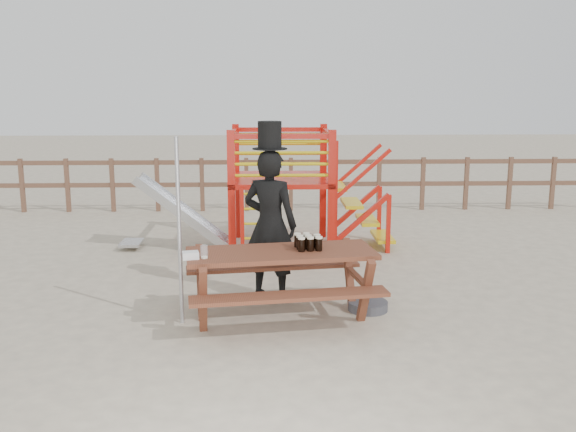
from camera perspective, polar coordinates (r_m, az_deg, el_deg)
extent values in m
plane|color=#BFB195|center=(7.82, -1.57, -9.30)|extent=(60.00, 60.00, 0.00)
cube|color=brown|center=(14.41, -1.74, 4.81)|extent=(15.00, 0.06, 0.10)
cube|color=brown|center=(14.47, -1.72, 2.83)|extent=(15.00, 0.06, 0.10)
cube|color=brown|center=(15.48, -22.56, 2.52)|extent=(0.09, 0.09, 1.20)
cube|color=brown|center=(15.15, -19.02, 2.60)|extent=(0.09, 0.09, 1.20)
cube|color=brown|center=(14.89, -15.34, 2.67)|extent=(0.09, 0.09, 1.20)
cube|color=brown|center=(14.68, -11.54, 2.73)|extent=(0.09, 0.09, 1.20)
cube|color=brown|center=(14.55, -7.65, 2.78)|extent=(0.09, 0.09, 1.20)
cube|color=brown|center=(14.48, -3.70, 2.82)|extent=(0.09, 0.09, 1.20)
cube|color=brown|center=(14.48, 0.26, 2.84)|extent=(0.09, 0.09, 1.20)
cube|color=brown|center=(14.55, 4.20, 2.85)|extent=(0.09, 0.09, 1.20)
cube|color=brown|center=(14.69, 8.09, 2.85)|extent=(0.09, 0.09, 1.20)
cube|color=brown|center=(14.90, 11.88, 2.83)|extent=(0.09, 0.09, 1.20)
cube|color=brown|center=(15.16, 15.56, 2.81)|extent=(0.09, 0.09, 1.20)
cube|color=brown|center=(15.49, 19.10, 2.77)|extent=(0.09, 0.09, 1.20)
cube|color=brown|center=(15.87, 22.48, 2.73)|extent=(0.09, 0.09, 1.20)
cube|color=red|center=(10.27, -5.03, 1.77)|extent=(0.12, 0.12, 2.10)
cube|color=red|center=(10.31, 3.89, 1.82)|extent=(0.12, 0.12, 2.10)
cube|color=red|center=(11.85, -4.61, 3.07)|extent=(0.12, 0.12, 2.10)
cube|color=red|center=(11.88, 3.13, 3.12)|extent=(0.12, 0.12, 2.10)
cube|color=red|center=(11.02, -0.66, 3.27)|extent=(1.72, 1.72, 0.08)
cube|color=red|center=(10.14, -0.57, 7.10)|extent=(1.60, 0.08, 0.08)
cube|color=red|center=(11.74, -0.75, 7.69)|extent=(1.60, 0.08, 0.08)
cube|color=red|center=(10.95, -4.89, 7.38)|extent=(0.08, 1.60, 0.08)
cube|color=red|center=(10.98, 3.54, 7.42)|extent=(0.08, 1.60, 0.08)
cylinder|color=yellow|center=(10.21, -0.57, 3.63)|extent=(1.50, 0.05, 0.05)
cylinder|color=yellow|center=(11.79, -0.74, 4.69)|extent=(1.50, 0.05, 0.05)
cylinder|color=yellow|center=(10.18, -0.57, 4.63)|extent=(1.50, 0.05, 0.05)
cylinder|color=yellow|center=(11.77, -0.74, 5.56)|extent=(1.50, 0.05, 0.05)
cylinder|color=yellow|center=(10.16, -0.57, 5.64)|extent=(1.50, 0.05, 0.05)
cylinder|color=yellow|center=(11.76, -0.75, 6.43)|extent=(1.50, 0.05, 0.05)
cylinder|color=yellow|center=(10.15, -0.57, 6.65)|extent=(1.50, 0.05, 0.05)
cylinder|color=yellow|center=(11.74, -0.75, 7.31)|extent=(1.50, 0.05, 0.05)
cube|color=red|center=(10.20, -4.08, -0.85)|extent=(0.06, 0.06, 1.20)
cube|color=red|center=(10.19, -2.06, -0.84)|extent=(0.06, 0.06, 1.20)
cylinder|color=yellow|center=(10.30, -3.04, -3.29)|extent=(0.36, 0.04, 0.04)
cylinder|color=yellow|center=(10.24, -3.06, -2.00)|extent=(0.36, 0.04, 0.04)
cylinder|color=yellow|center=(10.19, -3.07, -0.68)|extent=(0.36, 0.04, 0.04)
cylinder|color=yellow|center=(10.14, -3.09, 0.64)|extent=(0.36, 0.04, 0.04)
cylinder|color=yellow|center=(10.10, -3.10, 1.98)|extent=(0.36, 0.04, 0.04)
cube|color=yellow|center=(11.10, 4.26, 2.67)|extent=(0.30, 0.90, 0.06)
cube|color=yellow|center=(11.18, 5.66, 1.15)|extent=(0.30, 0.90, 0.06)
cube|color=yellow|center=(11.28, 7.04, -0.34)|extent=(0.30, 0.90, 0.06)
cube|color=yellow|center=(11.39, 8.40, -1.81)|extent=(0.30, 0.90, 0.06)
cube|color=red|center=(10.80, 6.58, -0.21)|extent=(0.95, 0.08, 0.86)
cube|color=red|center=(11.67, 5.94, 0.68)|extent=(0.95, 0.08, 0.86)
cube|color=silver|center=(11.22, -9.37, 0.25)|extent=(1.53, 0.55, 1.21)
cube|color=silver|center=(10.95, -9.55, 0.18)|extent=(1.58, 0.04, 1.28)
cube|color=silver|center=(11.47, -9.20, 0.71)|extent=(1.58, 0.04, 1.28)
cube|color=silver|center=(11.48, -13.74, -2.33)|extent=(0.35, 0.55, 0.05)
cube|color=brown|center=(7.60, -0.63, -3.32)|extent=(2.31, 1.14, 0.06)
cube|color=brown|center=(7.12, 0.18, -7.15)|extent=(2.24, 0.62, 0.04)
cube|color=brown|center=(8.27, -1.31, -4.49)|extent=(2.24, 0.62, 0.04)
cube|color=brown|center=(7.63, -7.67, -6.75)|extent=(0.28, 1.33, 0.80)
cube|color=brown|center=(7.92, 6.16, -6.03)|extent=(0.28, 1.33, 0.80)
imported|color=black|center=(8.39, -1.59, -0.79)|extent=(0.85, 0.71, 1.98)
cube|color=#0E9B0E|center=(8.49, -1.21, 1.00)|extent=(0.08, 0.05, 0.46)
cylinder|color=black|center=(8.24, -1.63, 6.01)|extent=(0.45, 0.45, 0.01)
cylinder|color=black|center=(8.22, -1.64, 7.24)|extent=(0.30, 0.30, 0.34)
cube|color=white|center=(8.36, -1.25, 8.13)|extent=(0.15, 0.06, 0.04)
cylinder|color=#B2B2B7|center=(7.54, -9.64, -1.43)|extent=(0.05, 0.05, 2.22)
cylinder|color=#3D3D43|center=(8.21, 7.12, -7.92)|extent=(0.50, 0.50, 0.12)
cylinder|color=#3D3D43|center=(8.18, 7.13, -7.22)|extent=(0.06, 0.06, 0.10)
cube|color=white|center=(7.33, -8.66, -3.47)|extent=(0.21, 0.18, 0.08)
cylinder|color=black|center=(7.55, 1.21, -2.63)|extent=(0.08, 0.08, 0.15)
cylinder|color=#FBEDCD|center=(7.53, 1.21, -1.99)|extent=(0.08, 0.08, 0.02)
cylinder|color=black|center=(7.57, 2.01, -2.58)|extent=(0.08, 0.08, 0.15)
cylinder|color=#FBEDCD|center=(7.55, 2.01, -1.95)|extent=(0.08, 0.08, 0.02)
cylinder|color=black|center=(7.59, 2.76, -2.55)|extent=(0.08, 0.08, 0.15)
cylinder|color=#FBEDCD|center=(7.57, 2.77, -1.92)|extent=(0.08, 0.08, 0.02)
cylinder|color=black|center=(7.65, 1.06, -2.44)|extent=(0.08, 0.08, 0.15)
cylinder|color=#FBEDCD|center=(7.63, 1.06, -1.81)|extent=(0.08, 0.08, 0.02)
cylinder|color=black|center=(7.67, 1.80, -2.40)|extent=(0.08, 0.08, 0.15)
cylinder|color=#FBEDCD|center=(7.65, 1.81, -1.77)|extent=(0.08, 0.08, 0.02)
cylinder|color=black|center=(7.70, 2.58, -2.34)|extent=(0.08, 0.08, 0.15)
cylinder|color=#FBEDCD|center=(7.68, 2.59, -1.72)|extent=(0.08, 0.08, 0.02)
cylinder|color=black|center=(7.76, 0.85, -2.23)|extent=(0.08, 0.08, 0.15)
cylinder|color=#FBEDCD|center=(7.74, 0.85, -1.61)|extent=(0.08, 0.08, 0.02)
cylinder|color=black|center=(7.77, 1.63, -2.21)|extent=(0.08, 0.08, 0.15)
cylinder|color=#FBEDCD|center=(7.75, 1.64, -1.59)|extent=(0.08, 0.08, 0.02)
cylinder|color=silver|center=(7.32, -7.46, -3.17)|extent=(0.08, 0.08, 0.15)
cylinder|color=#FBEDCD|center=(7.34, -7.45, -3.66)|extent=(0.07, 0.07, 0.02)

